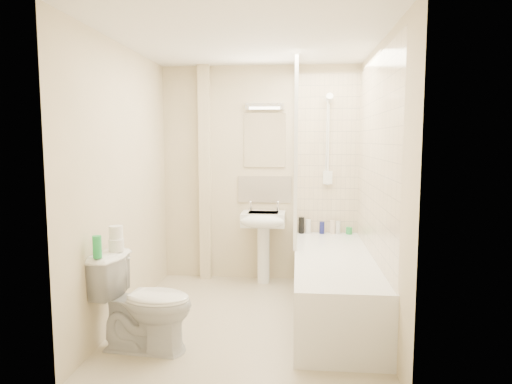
{
  "coord_description": "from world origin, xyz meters",
  "views": [
    {
      "loc": [
        0.41,
        -3.86,
        1.58
      ],
      "look_at": [
        0.05,
        0.2,
        1.12
      ],
      "focal_mm": 32.0,
      "sensor_mm": 36.0,
      "label": 1
    }
  ],
  "objects": [
    {
      "name": "floor",
      "position": [
        0.0,
        0.0,
        0.0
      ],
      "size": [
        2.5,
        2.5,
        0.0
      ],
      "primitive_type": "plane",
      "color": "beige",
      "rests_on": "ground"
    },
    {
      "name": "wall_back",
      "position": [
        0.0,
        1.25,
        1.2
      ],
      "size": [
        2.2,
        0.02,
        2.4
      ],
      "primitive_type": "cube",
      "color": "beige",
      "rests_on": "ground"
    },
    {
      "name": "wall_left",
      "position": [
        -1.1,
        0.0,
        1.2
      ],
      "size": [
        0.02,
        2.5,
        2.4
      ],
      "primitive_type": "cube",
      "color": "beige",
      "rests_on": "ground"
    },
    {
      "name": "wall_right",
      "position": [
        1.1,
        0.0,
        1.2
      ],
      "size": [
        0.02,
        2.5,
        2.4
      ],
      "primitive_type": "cube",
      "color": "beige",
      "rests_on": "ground"
    },
    {
      "name": "ceiling",
      "position": [
        0.0,
        0.0,
        2.4
      ],
      "size": [
        2.2,
        2.5,
        0.02
      ],
      "primitive_type": "cube",
      "color": "white",
      "rests_on": "wall_back"
    },
    {
      "name": "tile_back",
      "position": [
        0.75,
        1.24,
        1.42
      ],
      "size": [
        0.7,
        0.01,
        1.75
      ],
      "primitive_type": "cube",
      "color": "beige",
      "rests_on": "wall_back"
    },
    {
      "name": "tile_right",
      "position": [
        1.09,
        0.2,
        1.42
      ],
      "size": [
        0.01,
        2.1,
        1.75
      ],
      "primitive_type": "cube",
      "color": "beige",
      "rests_on": "wall_right"
    },
    {
      "name": "pipe_boxing",
      "position": [
        -0.62,
        1.19,
        1.2
      ],
      "size": [
        0.12,
        0.12,
        2.4
      ],
      "primitive_type": "cube",
      "color": "beige",
      "rests_on": "ground"
    },
    {
      "name": "splashback",
      "position": [
        0.05,
        1.24,
        1.03
      ],
      "size": [
        0.6,
        0.02,
        0.3
      ],
      "primitive_type": "cube",
      "color": "beige",
      "rests_on": "wall_back"
    },
    {
      "name": "mirror",
      "position": [
        0.05,
        1.24,
        1.58
      ],
      "size": [
        0.46,
        0.01,
        0.6
      ],
      "primitive_type": "cube",
      "color": "white",
      "rests_on": "wall_back"
    },
    {
      "name": "strip_light",
      "position": [
        0.05,
        1.22,
        1.95
      ],
      "size": [
        0.42,
        0.07,
        0.07
      ],
      "primitive_type": "cube",
      "color": "silver",
      "rests_on": "wall_back"
    },
    {
      "name": "bathtub",
      "position": [
        0.75,
        0.2,
        0.29
      ],
      "size": [
        0.7,
        2.1,
        0.55
      ],
      "color": "white",
      "rests_on": "ground"
    },
    {
      "name": "shower_screen",
      "position": [
        0.4,
        0.8,
        1.45
      ],
      "size": [
        0.04,
        0.92,
        1.8
      ],
      "color": "white",
      "rests_on": "bathtub"
    },
    {
      "name": "shower_fixture",
      "position": [
        0.75,
        1.19,
        1.55
      ],
      "size": [
        0.1,
        0.16,
        0.99
      ],
      "color": "white",
      "rests_on": "wall_back"
    },
    {
      "name": "pedestal_sink",
      "position": [
        0.05,
        1.01,
        0.64
      ],
      "size": [
        0.47,
        0.45,
        0.91
      ],
      "color": "white",
      "rests_on": "ground"
    },
    {
      "name": "bottle_black_a",
      "position": [
        0.47,
        1.16,
        0.64
      ],
      "size": [
        0.06,
        0.06,
        0.18
      ],
      "primitive_type": "cylinder",
      "color": "black",
      "rests_on": "bathtub"
    },
    {
      "name": "bottle_white_a",
      "position": [
        0.54,
        1.16,
        0.63
      ],
      "size": [
        0.06,
        0.06,
        0.16
      ],
      "primitive_type": "cylinder",
      "color": "silver",
      "rests_on": "bathtub"
    },
    {
      "name": "bottle_blue",
      "position": [
        0.69,
        1.16,
        0.62
      ],
      "size": [
        0.06,
        0.06,
        0.13
      ],
      "primitive_type": "cylinder",
      "color": "navy",
      "rests_on": "bathtub"
    },
    {
      "name": "bottle_cream",
      "position": [
        0.81,
        1.16,
        0.62
      ],
      "size": [
        0.06,
        0.06,
        0.15
      ],
      "primitive_type": "cylinder",
      "color": "beige",
      "rests_on": "bathtub"
    },
    {
      "name": "bottle_white_b",
      "position": [
        0.87,
        1.16,
        0.62
      ],
      "size": [
        0.05,
        0.05,
        0.14
      ],
      "primitive_type": "cylinder",
      "color": "silver",
      "rests_on": "bathtub"
    },
    {
      "name": "bottle_green",
      "position": [
        0.99,
        1.16,
        0.59
      ],
      "size": [
        0.07,
        0.07,
        0.08
      ],
      "primitive_type": "cylinder",
      "color": "green",
      "rests_on": "bathtub"
    },
    {
      "name": "toilet",
      "position": [
        -0.72,
        -0.63,
        0.37
      ],
      "size": [
        0.57,
        0.81,
        0.74
      ],
      "primitive_type": "imported",
      "rotation": [
        0.0,
        0.0,
        1.46
      ],
      "color": "white",
      "rests_on": "ground"
    },
    {
      "name": "toilet_roll_lower",
      "position": [
        -0.96,
        -0.56,
        0.79
      ],
      "size": [
        0.12,
        0.12,
        0.09
      ],
      "primitive_type": "cylinder",
      "color": "white",
      "rests_on": "toilet"
    },
    {
      "name": "toilet_roll_upper",
      "position": [
        -0.96,
        -0.54,
        0.88
      ],
      "size": [
        0.1,
        0.1,
        0.1
      ],
      "primitive_type": "cylinder",
      "color": "white",
      "rests_on": "toilet_roll_lower"
    },
    {
      "name": "green_bottle",
      "position": [
        -1.01,
        -0.77,
        0.82
      ],
      "size": [
        0.06,
        0.06,
        0.16
      ],
      "primitive_type": "cylinder",
      "color": "green",
      "rests_on": "toilet"
    }
  ]
}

